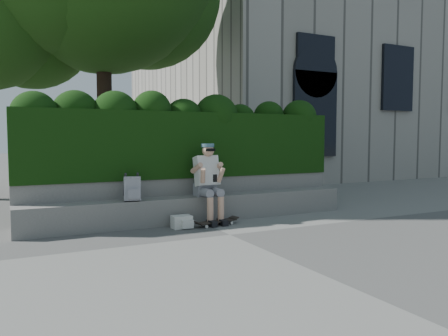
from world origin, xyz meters
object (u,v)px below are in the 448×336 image
backpack_plaid (132,189)px  skateboard (217,222)px  backpack_ground (182,222)px  person (208,180)px

backpack_plaid → skateboard: bearing=-5.0°
backpack_plaid → backpack_ground: size_ratio=1.24×
skateboard → backpack_ground: size_ratio=2.41×
backpack_plaid → backpack_ground: bearing=-13.1°
backpack_plaid → backpack_ground: (0.72, -0.35, -0.54)m
person → skateboard: (0.00, -0.34, -0.69)m
skateboard → backpack_plaid: 1.51m
skateboard → backpack_ground: bearing=162.6°
skateboard → backpack_plaid: size_ratio=1.94×
person → backpack_ground: 0.92m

